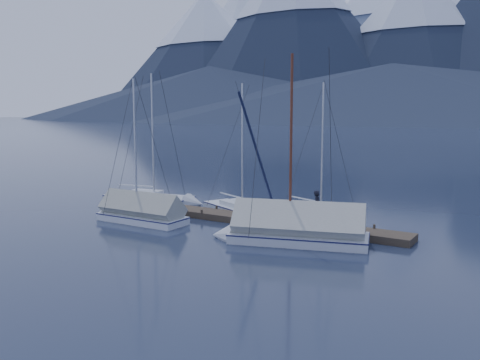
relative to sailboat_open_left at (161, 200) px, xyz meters
The scene contains 9 objects.
ground 8.17m from the sailboat_open_left, 28.44° to the right, with size 1000.00×1000.00×0.00m, color #161D31.
dock 7.43m from the sailboat_open_left, 14.74° to the right, with size 18.00×1.50×0.54m.
mooring_posts 6.95m from the sailboat_open_left, 15.79° to the right, with size 15.12×1.52×0.35m.
sailboat_open_left is the anchor object (origin of this frame).
sailboat_open_mid 6.68m from the sailboat_open_left, ahead, with size 6.25×4.05×8.04m.
sailboat_open_right 11.00m from the sailboat_open_left, ahead, with size 6.26×3.82×8.02m.
sailboat_covered_near 12.13m from the sailboat_open_left, 21.69° to the right, with size 7.33×4.08×9.12m.
sailboat_covered_far 5.50m from the sailboat_open_left, 62.63° to the right, with size 5.85×2.48×8.17m.
person 11.54m from the sailboat_open_left, ahead, with size 0.58×0.38×1.60m, color black.
Camera 1 is at (14.10, -20.30, 5.75)m, focal length 38.00 mm.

